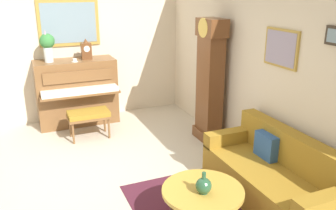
# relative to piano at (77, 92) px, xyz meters

# --- Properties ---
(ground_plane) EXTENTS (6.40, 6.00, 0.10)m
(ground_plane) POSITION_rel_piano_xyz_m (2.23, -0.20, -0.66)
(ground_plane) COLOR beige
(wall_left) EXTENTS (0.13, 4.90, 2.80)m
(wall_left) POSITION_rel_piano_xyz_m (-0.37, -0.20, 0.80)
(wall_left) COLOR beige
(wall_left) RESTS_ON ground_plane
(wall_back) EXTENTS (5.30, 0.13, 2.80)m
(wall_back) POSITION_rel_piano_xyz_m (2.25, 2.20, 0.79)
(wall_back) COLOR beige
(wall_back) RESTS_ON ground_plane
(piano) EXTENTS (0.87, 1.44, 1.21)m
(piano) POSITION_rel_piano_xyz_m (0.00, 0.00, 0.00)
(piano) COLOR brown
(piano) RESTS_ON ground_plane
(piano_bench) EXTENTS (0.42, 0.70, 0.48)m
(piano_bench) POSITION_rel_piano_xyz_m (0.79, 0.05, -0.21)
(piano_bench) COLOR brown
(piano_bench) RESTS_ON ground_plane
(grandfather_clock) EXTENTS (0.52, 0.34, 2.03)m
(grandfather_clock) POSITION_rel_piano_xyz_m (1.63, 1.90, 0.35)
(grandfather_clock) COLOR brown
(grandfather_clock) RESTS_ON ground_plane
(couch) EXTENTS (1.90, 0.80, 0.84)m
(couch) POSITION_rel_piano_xyz_m (3.56, 1.73, -0.30)
(couch) COLOR olive
(couch) RESTS_ON ground_plane
(coffee_table) EXTENTS (0.88, 0.88, 0.44)m
(coffee_table) POSITION_rel_piano_xyz_m (3.64, 0.71, -0.20)
(coffee_table) COLOR gold
(coffee_table) RESTS_ON ground_plane
(mantel_clock) EXTENTS (0.13, 0.18, 0.38)m
(mantel_clock) POSITION_rel_piano_xyz_m (0.00, 0.23, 0.77)
(mantel_clock) COLOR brown
(mantel_clock) RESTS_ON piano
(flower_vase) EXTENTS (0.26, 0.26, 0.58)m
(flower_vase) POSITION_rel_piano_xyz_m (0.00, -0.44, 0.91)
(flower_vase) COLOR silver
(flower_vase) RESTS_ON piano
(teacup) EXTENTS (0.12, 0.12, 0.06)m
(teacup) POSITION_rel_piano_xyz_m (0.15, -0.02, 0.62)
(teacup) COLOR white
(teacup) RESTS_ON piano
(green_jug) EXTENTS (0.17, 0.17, 0.24)m
(green_jug) POSITION_rel_piano_xyz_m (3.70, 0.68, -0.09)
(green_jug) COLOR #234C33
(green_jug) RESTS_ON coffee_table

